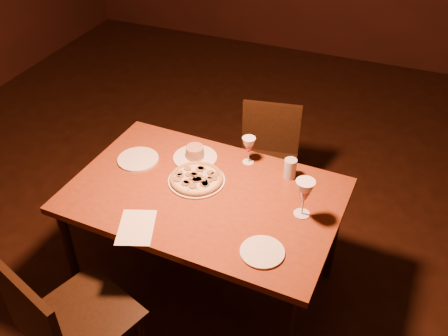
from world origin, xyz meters
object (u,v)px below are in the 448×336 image
at_px(dining_table, 205,202).
at_px(chair_far, 267,158).
at_px(chair_near, 67,323).
at_px(pizza_plate, 197,179).

height_order(dining_table, chair_far, chair_far).
bearing_deg(chair_near, chair_far, 94.57).
distance_m(dining_table, chair_near, 0.85).
height_order(dining_table, pizza_plate, pizza_plate).
relative_size(dining_table, chair_near, 1.57).
bearing_deg(chair_near, dining_table, 87.36).
distance_m(chair_near, chair_far, 1.60).
relative_size(dining_table, chair_far, 1.79).
distance_m(chair_near, pizza_plate, 0.91).
xyz_separation_m(dining_table, chair_near, (-0.31, -0.77, -0.16)).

